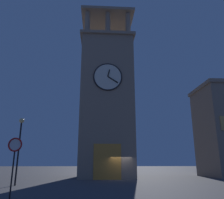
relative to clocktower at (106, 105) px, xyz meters
The scene contains 4 objects.
ground_plane 10.91m from the clocktower, 110.02° to the left, with size 200.00×200.00×0.00m, color #424247.
clocktower is the anchor object (origin of this frame).
street_lamp 14.64m from the clocktower, 53.02° to the left, with size 0.44×0.44×5.75m.
no_horn_sign 20.55m from the clocktower, 72.55° to the left, with size 0.78×0.14×3.22m.
Camera 1 is at (2.76, 27.19, 1.86)m, focal length 36.56 mm.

